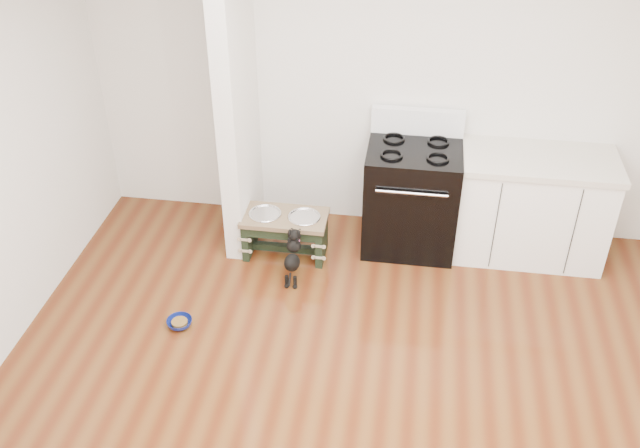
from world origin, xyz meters
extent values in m
plane|color=#4E200E|center=(0.00, 0.00, 0.00)|extent=(5.00, 5.00, 0.00)
plane|color=silver|center=(0.00, 2.50, 1.35)|extent=(5.00, 0.00, 5.00)
plane|color=white|center=(0.00, 0.00, 2.70)|extent=(5.00, 5.00, 0.00)
cube|color=silver|center=(-1.18, 2.10, 1.35)|extent=(0.15, 0.80, 2.70)
cube|color=black|center=(0.25, 2.15, 0.46)|extent=(0.76, 0.65, 0.92)
cube|color=black|center=(0.25, 1.84, 0.40)|extent=(0.58, 0.02, 0.50)
cylinder|color=silver|center=(0.25, 1.80, 0.72)|extent=(0.56, 0.02, 0.02)
cube|color=white|center=(0.25, 2.43, 1.03)|extent=(0.76, 0.08, 0.22)
torus|color=black|center=(0.07, 2.01, 0.93)|extent=(0.18, 0.18, 0.02)
torus|color=black|center=(0.43, 2.01, 0.93)|extent=(0.18, 0.18, 0.02)
torus|color=black|center=(0.07, 2.29, 0.93)|extent=(0.18, 0.18, 0.02)
torus|color=black|center=(0.43, 2.29, 0.93)|extent=(0.18, 0.18, 0.02)
cube|color=white|center=(1.23, 2.18, 0.43)|extent=(1.20, 0.60, 0.86)
cube|color=beige|center=(1.23, 2.18, 0.89)|extent=(1.24, 0.64, 0.05)
cube|color=black|center=(1.23, 1.92, 0.05)|extent=(1.20, 0.06, 0.10)
cube|color=black|center=(-1.08, 1.84, 0.17)|extent=(0.06, 0.34, 0.35)
cube|color=black|center=(-0.46, 1.84, 0.17)|extent=(0.06, 0.34, 0.35)
cube|color=black|center=(-0.77, 1.69, 0.30)|extent=(0.56, 0.03, 0.09)
cube|color=black|center=(-0.77, 1.84, 0.06)|extent=(0.56, 0.06, 0.06)
cube|color=brown|center=(-0.77, 1.84, 0.37)|extent=(0.70, 0.38, 0.04)
cylinder|color=silver|center=(-0.93, 1.84, 0.37)|extent=(0.24, 0.24, 0.04)
cylinder|color=silver|center=(-0.60, 1.84, 0.37)|extent=(0.24, 0.24, 0.04)
torus|color=silver|center=(-0.93, 1.84, 0.39)|extent=(0.27, 0.27, 0.02)
torus|color=silver|center=(-0.60, 1.84, 0.39)|extent=(0.27, 0.27, 0.02)
cylinder|color=black|center=(-0.68, 1.41, 0.05)|extent=(0.03, 0.03, 0.11)
cylinder|color=black|center=(-0.61, 1.41, 0.05)|extent=(0.03, 0.03, 0.11)
sphere|color=black|center=(-0.68, 1.40, 0.01)|extent=(0.04, 0.04, 0.04)
sphere|color=black|center=(-0.61, 1.40, 0.01)|extent=(0.04, 0.04, 0.04)
ellipsoid|color=black|center=(-0.64, 1.47, 0.19)|extent=(0.12, 0.29, 0.25)
sphere|color=black|center=(-0.64, 1.57, 0.29)|extent=(0.12, 0.12, 0.12)
sphere|color=black|center=(-0.64, 1.60, 0.37)|extent=(0.10, 0.10, 0.10)
sphere|color=black|center=(-0.68, 1.67, 0.37)|extent=(0.03, 0.03, 0.03)
sphere|color=black|center=(-0.61, 1.67, 0.37)|extent=(0.03, 0.03, 0.03)
cylinder|color=black|center=(-0.64, 1.36, 0.11)|extent=(0.02, 0.08, 0.09)
torus|color=#EE4686|center=(-0.64, 1.59, 0.33)|extent=(0.09, 0.06, 0.09)
imported|color=navy|center=(-1.38, 0.83, 0.03)|extent=(0.24, 0.24, 0.06)
cylinder|color=brown|center=(-1.38, 0.83, 0.03)|extent=(0.12, 0.12, 0.02)
camera|label=1|loc=(0.25, -2.92, 3.65)|focal=40.00mm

